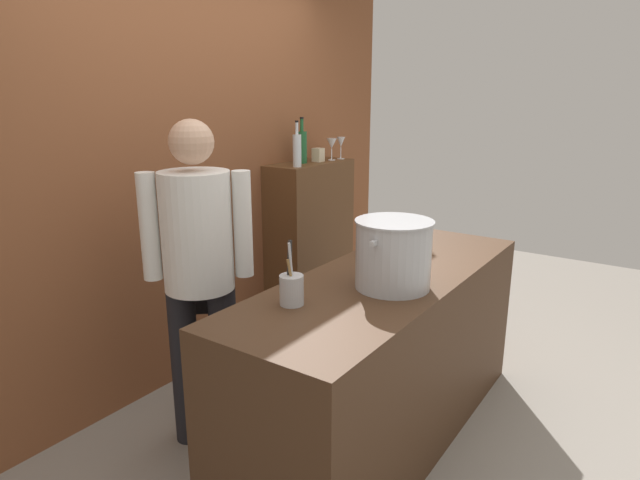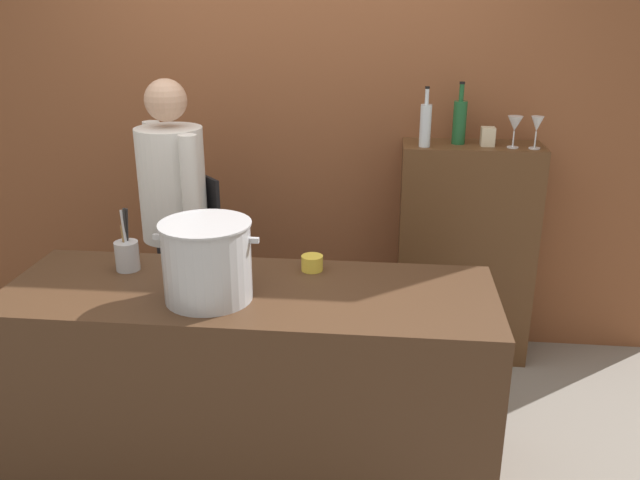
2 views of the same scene
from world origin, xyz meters
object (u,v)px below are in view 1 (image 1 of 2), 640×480
object	(u,v)px
butter_jar	(370,250)
wine_bottle_green	(302,146)
chef	(199,264)
utensil_crock	(292,288)
stockpot_large	(393,254)
spice_tin_cream	(318,155)
wine_glass_short	(341,143)
wine_glass_tall	(332,144)
wine_bottle_clear	(297,150)

from	to	relation	value
butter_jar	wine_bottle_green	world-z (taller)	wine_bottle_green
chef	utensil_crock	world-z (taller)	chef
stockpot_large	wine_bottle_green	bearing A→B (deg)	50.79
wine_bottle_green	spice_tin_cream	size ratio (longest dim) A/B	3.30
utensil_crock	wine_glass_short	bearing A→B (deg)	27.00
chef	wine_glass_tall	xyz separation A→B (m)	(1.75, 0.38, 0.43)
utensil_crock	wine_glass_short	world-z (taller)	wine_glass_short
butter_jar	stockpot_large	bearing A→B (deg)	-138.30
utensil_crock	stockpot_large	bearing A→B (deg)	-30.54
chef	wine_glass_short	world-z (taller)	chef
chef	wine_bottle_green	size ratio (longest dim) A/B	4.99
utensil_crock	butter_jar	size ratio (longest dim) A/B	2.94
spice_tin_cream	utensil_crock	bearing A→B (deg)	-148.47
wine_bottle_green	wine_glass_short	world-z (taller)	wine_bottle_green
wine_glass_short	butter_jar	bearing A→B (deg)	-140.75
chef	wine_glass_short	bearing A→B (deg)	-120.55
chef	stockpot_large	size ratio (longest dim) A/B	3.97
wine_bottle_clear	wine_glass_short	xyz separation A→B (m)	(0.58, 0.01, 0.00)
wine_bottle_green	wine_glass_short	distance (m)	0.40
wine_bottle_clear	chef	bearing A→B (deg)	-164.26
chef	wine_bottle_clear	distance (m)	1.40
wine_glass_tall	spice_tin_cream	world-z (taller)	wine_glass_tall
chef	stockpot_large	xyz separation A→B (m)	(0.40, -0.85, 0.09)
spice_tin_cream	stockpot_large	bearing A→B (deg)	-133.85
wine_bottle_clear	spice_tin_cream	size ratio (longest dim) A/B	3.16
butter_jar	spice_tin_cream	size ratio (longest dim) A/B	0.95
butter_jar	wine_bottle_clear	bearing A→B (deg)	60.06
stockpot_large	wine_glass_short	bearing A→B (deg)	39.90
stockpot_large	wine_bottle_clear	distance (m)	1.54
stockpot_large	wine_glass_tall	world-z (taller)	wine_glass_tall
chef	wine_glass_tall	size ratio (longest dim) A/B	9.87
chef	wine_bottle_clear	bearing A→B (deg)	-116.02
wine_bottle_clear	spice_tin_cream	bearing A→B (deg)	9.44
spice_tin_cream	wine_glass_tall	bearing A→B (deg)	-15.66
chef	wine_bottle_clear	xyz separation A→B (m)	(1.28, 0.36, 0.43)
stockpot_large	wine_bottle_clear	world-z (taller)	wine_bottle_clear
butter_jar	wine_glass_tall	xyz separation A→B (m)	(0.97, 0.90, 0.46)
chef	utensil_crock	xyz separation A→B (m)	(-0.03, -0.59, 0.01)
wine_glass_short	wine_glass_tall	distance (m)	0.11
stockpot_large	wine_glass_short	xyz separation A→B (m)	(1.46, 1.22, 0.34)
stockpot_large	wine_bottle_green	size ratio (longest dim) A/B	1.26
chef	utensil_crock	size ratio (longest dim) A/B	5.88
wine_glass_tall	spice_tin_cream	bearing A→B (deg)	164.34
stockpot_large	spice_tin_cream	xyz separation A→B (m)	(1.22, 1.27, 0.27)
wine_bottle_clear	utensil_crock	bearing A→B (deg)	-143.93
wine_bottle_clear	wine_glass_short	world-z (taller)	wine_bottle_clear
wine_glass_short	spice_tin_cream	world-z (taller)	wine_glass_short
utensil_crock	wine_glass_tall	xyz separation A→B (m)	(1.78, 0.98, 0.43)
stockpot_large	utensil_crock	bearing A→B (deg)	149.46
utensil_crock	wine_bottle_green	xyz separation A→B (m)	(1.50, 1.05, 0.43)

